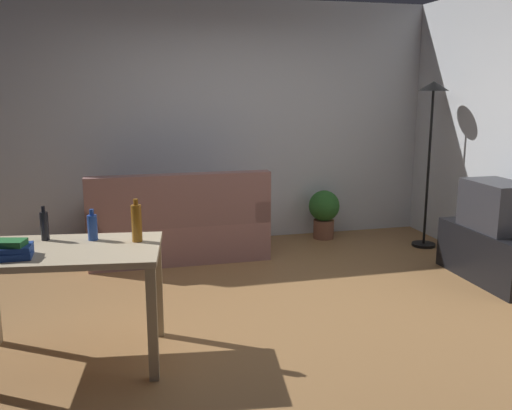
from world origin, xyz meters
name	(u,v)px	position (x,y,z in m)	size (l,w,h in m)	color
ground_plane	(259,311)	(0.00, 0.00, -0.01)	(5.20, 4.40, 0.02)	#9E7042
wall_rear	(210,123)	(0.00, 2.20, 1.35)	(5.20, 0.10, 2.70)	silver
couch	(178,228)	(-0.46, 1.59, 0.31)	(1.81, 0.84, 0.92)	#996B66
tv_stand	(492,255)	(2.25, 0.16, 0.24)	(0.44, 1.10, 0.48)	black
tv	(497,206)	(2.25, 0.16, 0.70)	(0.41, 0.60, 0.44)	#2D2D33
torchiere_lamp	(432,119)	(2.25, 1.31, 1.41)	(0.32, 0.32, 1.81)	black
desk	(64,265)	(-1.41, -0.51, 0.65)	(1.28, 0.85, 0.76)	#C6B28E
potted_plant	(324,211)	(1.28, 1.90, 0.33)	(0.36, 0.36, 0.57)	brown
bottle_dark	(45,225)	(-1.53, -0.28, 0.86)	(0.05, 0.05, 0.23)	black
bottle_blue	(92,227)	(-1.23, -0.36, 0.85)	(0.06, 0.06, 0.21)	#2347A3
bottle_amber	(137,223)	(-0.95, -0.46, 0.89)	(0.07, 0.07, 0.28)	#9E6019
book_stack	(12,250)	(-1.68, -0.65, 0.81)	(0.23, 0.18, 0.11)	navy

